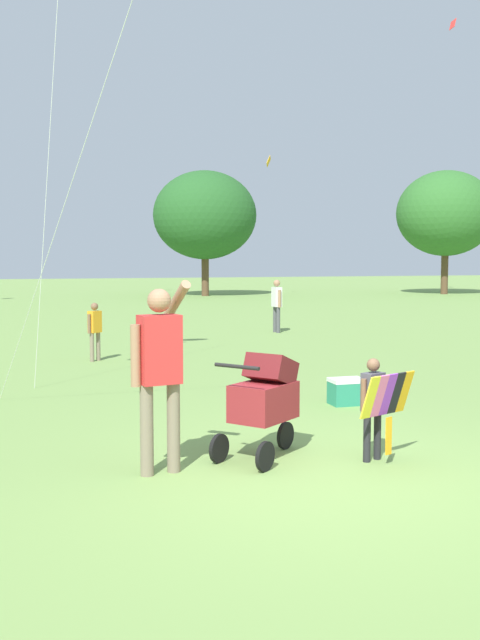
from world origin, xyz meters
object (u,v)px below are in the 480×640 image
Objects in this scene: child_with_butterfly_kite at (376,400)px; stroller at (265,396)px; person_adult_flyer at (159,363)px; cooler_box at (347,391)px; person_red_shirt at (95,327)px; person_couple_left at (277,301)px.

child_with_butterfly_kite is 1.06m from stroller.
child_with_butterfly_kite is 0.57× the size of person_adult_flyer.
stroller reaches higher than cooler_box.
cooler_box is (2.94, 2.45, -0.84)m from person_adult_flyer.
cooler_box is at bearing 49.78° from stroller.
stroller reaches higher than child_with_butterfly_kite.
person_adult_flyer is at bearing -90.79° from person_red_shirt.
child_with_butterfly_kite reaches higher than cooler_box.
stroller is (1.08, 0.25, -0.41)m from person_adult_flyer.
person_adult_flyer is at bearing 175.18° from child_with_butterfly_kite.
stroller is 2.91m from cooler_box.
person_adult_flyer reaches higher than person_couple_left.
stroller is at bearing -82.40° from person_red_shirt.
cooler_box is at bearing 71.38° from child_with_butterfly_kite.
person_red_shirt reaches higher than stroller.
person_adult_flyer reaches higher than cooler_box.
person_adult_flyer is at bearing -166.99° from stroller.
child_with_butterfly_kite is at bearing -23.37° from stroller.
cooler_box is at bearing -60.92° from person_red_shirt.
person_couple_left reaches higher than child_with_butterfly_kite.
person_adult_flyer is at bearing -113.66° from person_couple_left.
person_adult_flyer is 3.91× the size of cooler_box.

